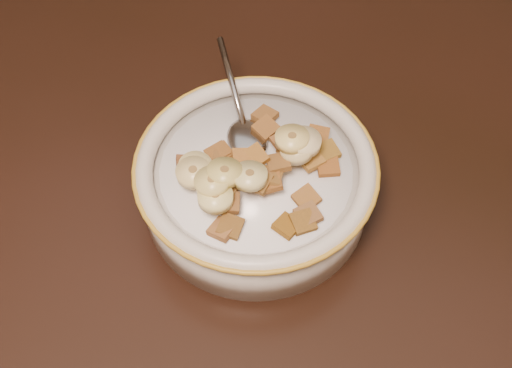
# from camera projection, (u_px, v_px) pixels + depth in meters

# --- Properties ---
(floor) EXTENTS (4.00, 4.50, 0.10)m
(floor) POSITION_uv_depth(u_px,v_px,m) (209.00, 365.00, 1.36)
(floor) COLOR #422816
(floor) RESTS_ON ground
(table) EXTENTS (1.43, 0.95, 0.04)m
(table) POSITION_uv_depth(u_px,v_px,m) (168.00, 121.00, 0.73)
(table) COLOR black
(table) RESTS_ON floor
(cereal_bowl) EXTENTS (0.22, 0.22, 0.05)m
(cereal_bowl) POSITION_uv_depth(u_px,v_px,m) (256.00, 186.00, 0.62)
(cereal_bowl) COLOR silver
(cereal_bowl) RESTS_ON table
(milk) EXTENTS (0.18, 0.18, 0.00)m
(milk) POSITION_uv_depth(u_px,v_px,m) (256.00, 170.00, 0.60)
(milk) COLOR white
(milk) RESTS_ON cereal_bowl
(spoon) EXTENTS (0.06, 0.06, 0.01)m
(spoon) POSITION_uv_depth(u_px,v_px,m) (247.00, 139.00, 0.61)
(spoon) COLOR gray
(spoon) RESTS_ON cereal_bowl
(cereal_square_0) EXTENTS (0.03, 0.03, 0.01)m
(cereal_square_0) POSITION_uv_depth(u_px,v_px,m) (327.00, 151.00, 0.60)
(cereal_square_0) COLOR brown
(cereal_square_0) RESTS_ON milk
(cereal_square_1) EXTENTS (0.02, 0.02, 0.01)m
(cereal_square_1) POSITION_uv_depth(u_px,v_px,m) (295.00, 146.00, 0.60)
(cereal_square_1) COLOR brown
(cereal_square_1) RESTS_ON milk
(cereal_square_2) EXTENTS (0.03, 0.03, 0.01)m
(cereal_square_2) POSITION_uv_depth(u_px,v_px,m) (328.00, 166.00, 0.59)
(cereal_square_2) COLOR brown
(cereal_square_2) RESTS_ON milk
(cereal_square_3) EXTENTS (0.03, 0.03, 0.01)m
(cereal_square_3) POSITION_uv_depth(u_px,v_px,m) (306.00, 198.00, 0.57)
(cereal_square_3) COLOR brown
(cereal_square_3) RESTS_ON milk
(cereal_square_4) EXTENTS (0.02, 0.02, 0.01)m
(cereal_square_4) POSITION_uv_depth(u_px,v_px,m) (228.00, 202.00, 0.56)
(cereal_square_4) COLOR brown
(cereal_square_4) RESTS_ON milk
(cereal_square_5) EXTENTS (0.02, 0.02, 0.01)m
(cereal_square_5) POSITION_uv_depth(u_px,v_px,m) (223.00, 161.00, 0.58)
(cereal_square_5) COLOR brown
(cereal_square_5) RESTS_ON milk
(cereal_square_6) EXTENTS (0.02, 0.02, 0.01)m
(cereal_square_6) POSITION_uv_depth(u_px,v_px,m) (224.00, 193.00, 0.56)
(cereal_square_6) COLOR brown
(cereal_square_6) RESTS_ON milk
(cereal_square_7) EXTENTS (0.03, 0.03, 0.01)m
(cereal_square_7) POSITION_uv_depth(u_px,v_px,m) (278.00, 163.00, 0.58)
(cereal_square_7) COLOR brown
(cereal_square_7) RESTS_ON milk
(cereal_square_8) EXTENTS (0.03, 0.03, 0.01)m
(cereal_square_8) POSITION_uv_depth(u_px,v_px,m) (287.00, 226.00, 0.55)
(cereal_square_8) COLOR brown
(cereal_square_8) RESTS_ON milk
(cereal_square_9) EXTENTS (0.03, 0.03, 0.01)m
(cereal_square_9) POSITION_uv_depth(u_px,v_px,m) (256.00, 175.00, 0.57)
(cereal_square_9) COLOR brown
(cereal_square_9) RESTS_ON milk
(cereal_square_10) EXTENTS (0.03, 0.03, 0.01)m
(cereal_square_10) POSITION_uv_depth(u_px,v_px,m) (270.00, 182.00, 0.57)
(cereal_square_10) COLOR #8E561B
(cereal_square_10) RESTS_ON milk
(cereal_square_11) EXTENTS (0.03, 0.03, 0.01)m
(cereal_square_11) POSITION_uv_depth(u_px,v_px,m) (303.00, 222.00, 0.55)
(cereal_square_11) COLOR brown
(cereal_square_11) RESTS_ON milk
(cereal_square_12) EXTENTS (0.03, 0.03, 0.01)m
(cereal_square_12) POSITION_uv_depth(u_px,v_px,m) (244.00, 159.00, 0.57)
(cereal_square_12) COLOR olive
(cereal_square_12) RESTS_ON milk
(cereal_square_13) EXTENTS (0.03, 0.03, 0.01)m
(cereal_square_13) POSITION_uv_depth(u_px,v_px,m) (221.00, 154.00, 0.59)
(cereal_square_13) COLOR brown
(cereal_square_13) RESTS_ON milk
(cereal_square_14) EXTENTS (0.02, 0.02, 0.01)m
(cereal_square_14) POSITION_uv_depth(u_px,v_px,m) (270.00, 177.00, 0.57)
(cereal_square_14) COLOR brown
(cereal_square_14) RESTS_ON milk
(cereal_square_15) EXTENTS (0.03, 0.03, 0.01)m
(cereal_square_15) POSITION_uv_depth(u_px,v_px,m) (284.00, 141.00, 0.60)
(cereal_square_15) COLOR brown
(cereal_square_15) RESTS_ON milk
(cereal_square_16) EXTENTS (0.02, 0.02, 0.01)m
(cereal_square_16) POSITION_uv_depth(u_px,v_px,m) (290.00, 146.00, 0.59)
(cereal_square_16) COLOR brown
(cereal_square_16) RESTS_ON milk
(cereal_square_17) EXTENTS (0.03, 0.03, 0.01)m
(cereal_square_17) POSITION_uv_depth(u_px,v_px,m) (255.00, 157.00, 0.57)
(cereal_square_17) COLOR #955A1E
(cereal_square_17) RESTS_ON milk
(cereal_square_18) EXTENTS (0.03, 0.03, 0.01)m
(cereal_square_18) POSITION_uv_depth(u_px,v_px,m) (222.00, 229.00, 0.55)
(cereal_square_18) COLOR brown
(cereal_square_18) RESTS_ON milk
(cereal_square_19) EXTENTS (0.02, 0.03, 0.01)m
(cereal_square_19) POSITION_uv_depth(u_px,v_px,m) (259.00, 181.00, 0.56)
(cereal_square_19) COLOR brown
(cereal_square_19) RESTS_ON milk
(cereal_square_20) EXTENTS (0.03, 0.03, 0.01)m
(cereal_square_20) POSITION_uv_depth(u_px,v_px,m) (187.00, 164.00, 0.59)
(cereal_square_20) COLOR brown
(cereal_square_20) RESTS_ON milk
(cereal_square_21) EXTENTS (0.03, 0.03, 0.01)m
(cereal_square_21) POSITION_uv_depth(u_px,v_px,m) (308.00, 215.00, 0.56)
(cereal_square_21) COLOR brown
(cereal_square_21) RESTS_ON milk
(cereal_square_22) EXTENTS (0.03, 0.03, 0.01)m
(cereal_square_22) POSITION_uv_depth(u_px,v_px,m) (265.00, 115.00, 0.63)
(cereal_square_22) COLOR brown
(cereal_square_22) RESTS_ON milk
(cereal_square_23) EXTENTS (0.03, 0.03, 0.01)m
(cereal_square_23) POSITION_uv_depth(u_px,v_px,m) (311.00, 160.00, 0.59)
(cereal_square_23) COLOR olive
(cereal_square_23) RESTS_ON milk
(cereal_square_24) EXTENTS (0.03, 0.03, 0.01)m
(cereal_square_24) POSITION_uv_depth(u_px,v_px,m) (218.00, 154.00, 0.59)
(cereal_square_24) COLOR brown
(cereal_square_24) RESTS_ON milk
(cereal_square_25) EXTENTS (0.03, 0.03, 0.01)m
(cereal_square_25) POSITION_uv_depth(u_px,v_px,m) (266.00, 128.00, 0.61)
(cereal_square_25) COLOR brown
(cereal_square_25) RESTS_ON milk
(cereal_square_26) EXTENTS (0.02, 0.02, 0.01)m
(cereal_square_26) POSITION_uv_depth(u_px,v_px,m) (230.00, 226.00, 0.55)
(cereal_square_26) COLOR brown
(cereal_square_26) RESTS_ON milk
(cereal_square_27) EXTENTS (0.02, 0.02, 0.01)m
(cereal_square_27) POSITION_uv_depth(u_px,v_px,m) (318.00, 136.00, 0.61)
(cereal_square_27) COLOR #97511E
(cereal_square_27) RESTS_ON milk
(banana_slice_0) EXTENTS (0.04, 0.04, 0.02)m
(banana_slice_0) POSITION_uv_depth(u_px,v_px,m) (297.00, 149.00, 0.58)
(banana_slice_0) COLOR #DDCF87
(banana_slice_0) RESTS_ON milk
(banana_slice_1) EXTENTS (0.04, 0.04, 0.01)m
(banana_slice_1) POSITION_uv_depth(u_px,v_px,m) (215.00, 198.00, 0.55)
(banana_slice_1) COLOR beige
(banana_slice_1) RESTS_ON milk
(banana_slice_2) EXTENTS (0.04, 0.04, 0.01)m
(banana_slice_2) POSITION_uv_depth(u_px,v_px,m) (304.00, 142.00, 0.58)
(banana_slice_2) COLOR beige
(banana_slice_2) RESTS_ON milk
(banana_slice_3) EXTENTS (0.03, 0.03, 0.01)m
(banana_slice_3) POSITION_uv_depth(u_px,v_px,m) (196.00, 168.00, 0.57)
(banana_slice_3) COLOR beige
(banana_slice_3) RESTS_ON milk
(banana_slice_4) EXTENTS (0.04, 0.04, 0.02)m
(banana_slice_4) POSITION_uv_depth(u_px,v_px,m) (225.00, 172.00, 0.56)
(banana_slice_4) COLOR #D6C968
(banana_slice_4) RESTS_ON milk
(banana_slice_5) EXTENTS (0.04, 0.04, 0.01)m
(banana_slice_5) POSITION_uv_depth(u_px,v_px,m) (292.00, 139.00, 0.58)
(banana_slice_5) COLOR #E4D87A
(banana_slice_5) RESTS_ON milk
(banana_slice_6) EXTENTS (0.04, 0.04, 0.01)m
(banana_slice_6) POSITION_uv_depth(u_px,v_px,m) (250.00, 176.00, 0.56)
(banana_slice_6) COLOR #DFCF87
(banana_slice_6) RESTS_ON milk
(banana_slice_7) EXTENTS (0.04, 0.04, 0.01)m
(banana_slice_7) POSITION_uv_depth(u_px,v_px,m) (193.00, 173.00, 0.57)
(banana_slice_7) COLOR #F9ECA4
(banana_slice_7) RESTS_ON milk
(banana_slice_8) EXTENTS (0.03, 0.03, 0.01)m
(banana_slice_8) POSITION_uv_depth(u_px,v_px,m) (212.00, 182.00, 0.55)
(banana_slice_8) COLOR #C8BD72
(banana_slice_8) RESTS_ON milk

